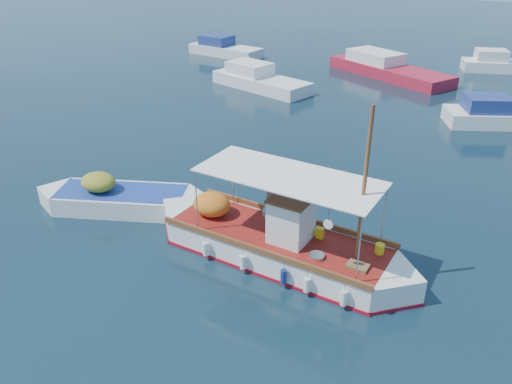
% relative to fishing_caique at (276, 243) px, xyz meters
% --- Properties ---
extents(ground, '(160.00, 160.00, 0.00)m').
position_rel_fishing_caique_xyz_m(ground, '(-0.59, 0.74, -0.51)').
color(ground, black).
rests_on(ground, ground).
extents(fishing_caique, '(9.37, 2.92, 5.72)m').
position_rel_fishing_caique_xyz_m(fishing_caique, '(0.00, 0.00, 0.00)').
color(fishing_caique, white).
rests_on(fishing_caique, ground).
extents(dinghy, '(6.19, 3.55, 1.63)m').
position_rel_fishing_caique_xyz_m(dinghy, '(-6.62, 0.08, -0.17)').
color(dinghy, white).
rests_on(dinghy, ground).
extents(bg_boat_nw, '(7.62, 4.27, 1.80)m').
position_rel_fishing_caique_xyz_m(bg_boat_nw, '(-10.05, 17.58, -0.02)').
color(bg_boat_nw, silver).
rests_on(bg_boat_nw, ground).
extents(bg_boat_n, '(10.08, 7.06, 1.80)m').
position_rel_fishing_caique_xyz_m(bg_boat_n, '(-3.32, 25.01, -0.02)').
color(bg_boat_n, maroon).
rests_on(bg_boat_n, ground).
extents(bg_boat_ne, '(6.11, 4.41, 1.80)m').
position_rel_fishing_caique_xyz_m(bg_boat_ne, '(4.97, 17.18, -0.02)').
color(bg_boat_ne, silver).
rests_on(bg_boat_ne, ground).
extents(bg_boat_far_w, '(6.83, 3.11, 1.80)m').
position_rel_fishing_caique_xyz_m(bg_boat_far_w, '(-17.70, 25.42, -0.02)').
color(bg_boat_far_w, silver).
rests_on(bg_boat_far_w, ground).
extents(bg_boat_far_n, '(5.90, 3.64, 1.80)m').
position_rel_fishing_caique_xyz_m(bg_boat_far_n, '(3.89, 30.48, -0.02)').
color(bg_boat_far_n, silver).
rests_on(bg_boat_far_n, ground).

